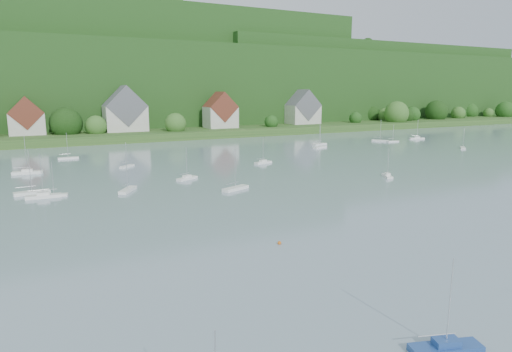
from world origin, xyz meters
The scene contains 9 objects.
far_shore_strip centered at (0.00, 200.00, 1.50)m, with size 600.00×60.00×3.00m, color #2A501E.
forested_ridge centered at (0.39, 268.57, 22.89)m, with size 620.00×181.22×69.89m.
village_building_1 centered at (-30.00, 189.00, 8.75)m, with size 12.00×9.36×14.00m.
village_building_2 centered at (5.00, 188.00, 10.27)m, with size 16.00×11.44×18.00m.
village_building_3 centered at (45.00, 186.00, 9.43)m, with size 13.00×10.40×15.50m.
village_building_4 centered at (90.00, 190.00, 9.59)m, with size 15.00×10.40×16.50m.
near_sailboat_1 centered at (-3.60, 26.31, 0.41)m, with size 5.59×3.05×7.27m.
mooring_buoy_3 centered at (-2.79, 52.05, 0.00)m, with size 0.50×0.50×0.50m, color #CE6116.
far_sailboat_cluster centered at (6.61, 115.30, 0.37)m, with size 193.73×73.24×8.71m.
Camera 1 is at (-29.41, 6.35, 18.82)m, focal length 31.15 mm.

